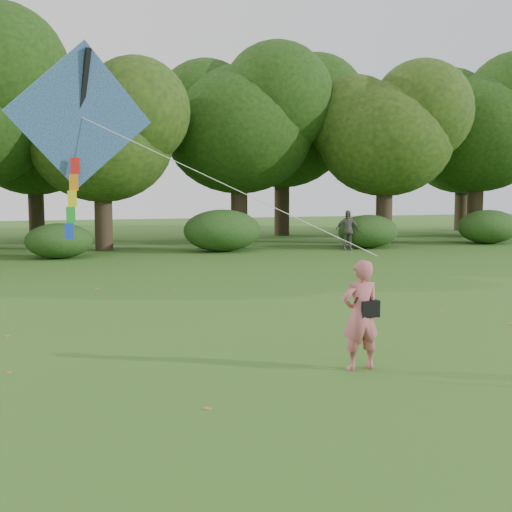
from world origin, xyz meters
name	(u,v)px	position (x,y,z in m)	size (l,w,h in m)	color
ground	(324,355)	(0.00, 0.00, 0.00)	(100.00, 100.00, 0.00)	#265114
man_kite_flyer	(360,315)	(0.17, -0.98, 0.86)	(0.63, 0.41, 1.71)	#C25B66
bystander_right	(347,230)	(8.57, 16.67, 0.91)	(1.07, 0.44, 1.82)	#645E58
crossbody_bag	(368,308)	(0.29, -1.01, 0.97)	(0.43, 0.20, 0.70)	black
flying_kite	(81,120)	(-3.83, 0.91, 3.88)	(5.41, 2.34, 3.31)	#2761AA
tree_line	(171,133)	(1.67, 22.88, 5.60)	(54.70, 15.30, 9.48)	#3A2D1E
shrub_band	(139,235)	(-0.72, 17.60, 0.86)	(39.15, 3.22, 1.88)	#264919
fallen_leaves	(281,312)	(0.61, 3.75, 0.01)	(11.07, 13.01, 0.01)	olive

